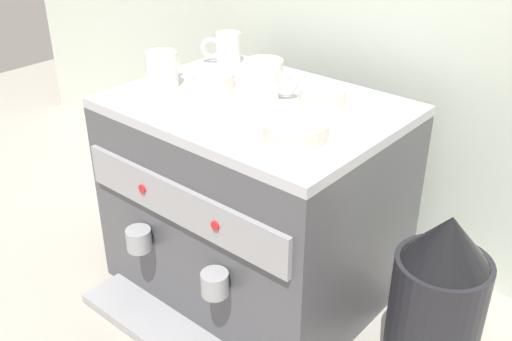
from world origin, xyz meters
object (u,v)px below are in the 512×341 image
Objects in this scene: espresso_machine at (255,199)px; ceramic_cup_0 at (266,84)px; milk_pitcher at (146,194)px; ceramic_bowl_1 at (264,68)px; ceramic_bowl_3 at (213,80)px; ceramic_bowl_0 at (323,96)px; ceramic_cup_1 at (163,69)px; ceramic_cup_2 at (227,48)px; coffee_grinder at (436,308)px; ceramic_bowl_2 at (295,130)px.

espresso_machine is 0.28m from ceramic_cup_0.
ceramic_bowl_1 is at bearing 21.25° from milk_pitcher.
ceramic_bowl_3 reaches higher than espresso_machine.
ceramic_bowl_3 is at bearing -174.03° from ceramic_cup_0.
ceramic_cup_0 is 0.13m from ceramic_bowl_0.
ceramic_cup_2 is at bearing 91.77° from ceramic_cup_1.
ceramic_bowl_3 reaches higher than coffee_grinder.
ceramic_bowl_0 is 0.79× the size of ceramic_bowl_2.
coffee_grinder is (0.36, -0.11, -0.31)m from ceramic_bowl_0.
ceramic_bowl_3 is 0.52m from milk_pitcher.
ceramic_bowl_2 is 0.33m from ceramic_bowl_3.
ceramic_cup_2 reaches higher than ceramic_bowl_1.
coffee_grinder is (0.30, 0.06, -0.31)m from ceramic_bowl_2.
ceramic_cup_1 is at bearing -165.42° from espresso_machine.
coffee_grinder is (0.57, -0.17, -0.31)m from ceramic_bowl_1.
ceramic_bowl_2 is at bearing -4.08° from ceramic_cup_1.
ceramic_cup_1 is 1.21× the size of ceramic_bowl_1.
coffee_grinder is at bearing -2.46° from milk_pitcher.
ceramic_bowl_0 reaches higher than milk_pitcher.
ceramic_bowl_1 reaches higher than ceramic_bowl_0.
ceramic_cup_2 is 0.51m from milk_pitcher.
ceramic_bowl_3 is (-0.31, 0.10, -0.00)m from ceramic_bowl_2.
ceramic_cup_2 is 0.48m from ceramic_bowl_2.
milk_pitcher is at bearing 170.39° from ceramic_bowl_2.
ceramic_cup_0 is at bearing 76.29° from espresso_machine.
ceramic_cup_0 is at bearing -29.04° from ceramic_cup_2.
coffee_grinder is 2.64× the size of milk_pitcher.
ceramic_bowl_2 is (0.27, -0.24, -0.00)m from ceramic_bowl_1.
ceramic_cup_1 is at bearing 175.92° from ceramic_bowl_2.
ceramic_bowl_2 is 1.33× the size of ceramic_bowl_3.
milk_pitcher is (-0.34, -0.13, -0.42)m from ceramic_bowl_1.
ceramic_cup_1 is 0.78m from coffee_grinder.
ceramic_bowl_2 is 0.84× the size of milk_pitcher.
espresso_machine is 0.32m from ceramic_bowl_1.
coffee_grinder is at bearing -6.15° from ceramic_cup_0.
ceramic_bowl_0 reaches higher than ceramic_bowl_2.
ceramic_bowl_1 is 0.23× the size of coffee_grinder.
ceramic_cup_0 reaches higher than coffee_grinder.
ceramic_cup_2 is at bearing 122.96° from ceramic_bowl_3.
ceramic_bowl_2 is 0.75m from milk_pitcher.
ceramic_cup_1 is at bearing -19.54° from milk_pitcher.
ceramic_bowl_0 reaches higher than ceramic_bowl_3.
ceramic_cup_1 reaches higher than coffee_grinder.
ceramic_cup_0 reaches higher than espresso_machine.
ceramic_bowl_0 is at bearing 36.78° from espresso_machine.
milk_pitcher is at bearing 160.46° from ceramic_cup_1.
ceramic_bowl_3 is (-0.04, -0.14, -0.00)m from ceramic_bowl_1.
ceramic_cup_2 reaches higher than ceramic_bowl_2.
espresso_machine reaches higher than coffee_grinder.
ceramic_cup_2 reaches higher than ceramic_bowl_0.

